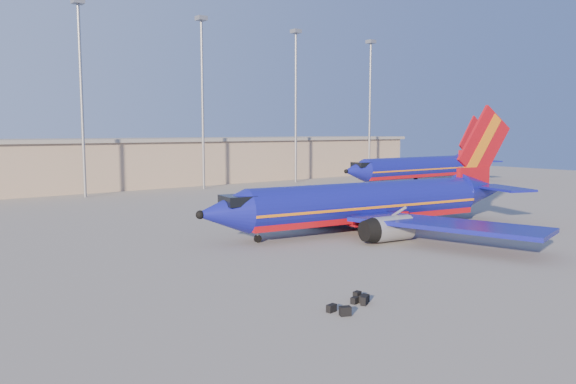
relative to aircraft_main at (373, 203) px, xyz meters
name	(u,v)px	position (x,y,z in m)	size (l,w,h in m)	color
ground	(310,241)	(-8.32, -0.30, -2.70)	(220.00, 220.00, 0.00)	slate
terminal_building	(147,161)	(1.68, 57.70, 1.61)	(122.00, 16.00, 8.50)	gray
light_mast_row	(146,81)	(-3.32, 45.70, 14.85)	(101.60, 1.60, 28.65)	gray
aircraft_main	(373,203)	(0.00, 0.00, 0.00)	(37.21, 35.54, 12.65)	navy
aircraft_second	(420,167)	(44.54, 30.40, 0.26)	(38.12, 14.83, 12.90)	navy
luggage_pile	(353,303)	(-18.56, -16.33, -2.47)	(3.29, 2.06, 0.53)	black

